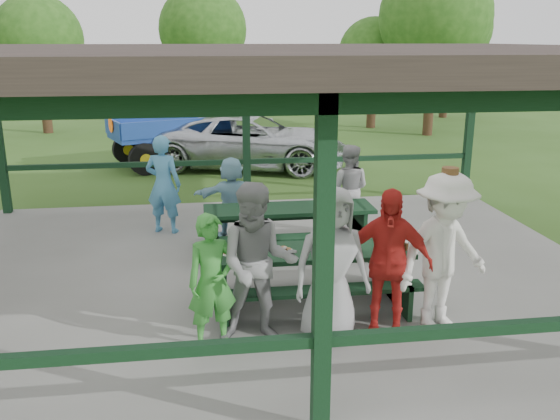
{
  "coord_description": "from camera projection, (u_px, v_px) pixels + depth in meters",
  "views": [
    {
      "loc": [
        -0.96,
        -8.2,
        3.45
      ],
      "look_at": [
        0.13,
        -0.3,
        1.13
      ],
      "focal_mm": 38.0,
      "sensor_mm": 36.0,
      "label": 1
    }
  ],
  "objects": [
    {
      "name": "contestant_white_fedora",
      "position": [
        444.0,
        252.0,
        6.88
      ],
      "size": [
        1.39,
        1.06,
        1.96
      ],
      "rotation": [
        0.0,
        0.0,
        0.32
      ],
      "color": "white",
      "rests_on": "concrete_slab"
    },
    {
      "name": "spectator_blue",
      "position": [
        163.0,
        184.0,
        10.42
      ],
      "size": [
        0.74,
        0.61,
        1.75
      ],
      "primitive_type": "imported",
      "rotation": [
        0.0,
        0.0,
        2.8
      ],
      "color": "#478CB8",
      "rests_on": "concrete_slab"
    },
    {
      "name": "spectator_lblue",
      "position": [
        232.0,
        197.0,
        10.19
      ],
      "size": [
        1.33,
        0.44,
        1.43
      ],
      "primitive_type": "imported",
      "rotation": [
        0.0,
        0.0,
        3.12
      ],
      "color": "#83B6CB",
      "rests_on": "concrete_slab"
    },
    {
      "name": "tree_far_left",
      "position": [
        38.0,
        40.0,
        21.5
      ],
      "size": [
        3.21,
        3.21,
        5.02
      ],
      "color": "#332414",
      "rests_on": "ground"
    },
    {
      "name": "picnic_table_near",
      "position": [
        310.0,
        270.0,
        7.64
      ],
      "size": [
        2.6,
        1.39,
        0.75
      ],
      "color": "black",
      "rests_on": "concrete_slab"
    },
    {
      "name": "farm_trailer",
      "position": [
        171.0,
        139.0,
        16.48
      ],
      "size": [
        4.25,
        2.76,
        1.5
      ],
      "rotation": [
        0.0,
        0.0,
        0.37
      ],
      "color": "navy",
      "rests_on": "ground"
    },
    {
      "name": "contestant_grey_left",
      "position": [
        258.0,
        264.0,
        6.58
      ],
      "size": [
        0.97,
        0.79,
        1.86
      ],
      "primitive_type": "imported",
      "rotation": [
        0.0,
        0.0,
        -0.1
      ],
      "color": "gray",
      "rests_on": "concrete_slab"
    },
    {
      "name": "ground",
      "position": [
        269.0,
        277.0,
        8.89
      ],
      "size": [
        90.0,
        90.0,
        0.0
      ],
      "primitive_type": "plane",
      "color": "#32531A",
      "rests_on": "ground"
    },
    {
      "name": "concrete_slab",
      "position": [
        269.0,
        274.0,
        8.88
      ],
      "size": [
        10.0,
        8.0,
        0.1
      ],
      "primitive_type": "cube",
      "color": "slate",
      "rests_on": "ground"
    },
    {
      "name": "contestant_green",
      "position": [
        212.0,
        282.0,
        6.51
      ],
      "size": [
        0.64,
        0.5,
        1.54
      ],
      "primitive_type": "imported",
      "rotation": [
        0.0,
        0.0,
        0.25
      ],
      "color": "green",
      "rests_on": "concrete_slab"
    },
    {
      "name": "contestant_red",
      "position": [
        387.0,
        263.0,
        6.77
      ],
      "size": [
        1.12,
        0.74,
        1.76
      ],
      "primitive_type": "imported",
      "rotation": [
        0.0,
        0.0,
        -0.33
      ],
      "color": "red",
      "rests_on": "concrete_slab"
    },
    {
      "name": "tree_right",
      "position": [
        435.0,
        17.0,
        20.77
      ],
      "size": [
        3.94,
        3.94,
        6.16
      ],
      "color": "#332414",
      "rests_on": "ground"
    },
    {
      "name": "pickup_truck",
      "position": [
        251.0,
        141.0,
        16.19
      ],
      "size": [
        5.78,
        3.86,
        1.47
      ],
      "primitive_type": "imported",
      "rotation": [
        0.0,
        0.0,
        1.28
      ],
      "color": "silver",
      "rests_on": "ground"
    },
    {
      "name": "tree_far_right",
      "position": [
        449.0,
        28.0,
        25.76
      ],
      "size": [
        3.66,
        3.66,
        5.72
      ],
      "color": "#332414",
      "rests_on": "ground"
    },
    {
      "name": "picnic_table_far",
      "position": [
        289.0,
        223.0,
        9.54
      ],
      "size": [
        2.71,
        1.39,
        0.75
      ],
      "color": "black",
      "rests_on": "concrete_slab"
    },
    {
      "name": "tree_left",
      "position": [
        203.0,
        30.0,
        24.19
      ],
      "size": [
        3.58,
        3.58,
        5.59
      ],
      "color": "#332414",
      "rests_on": "ground"
    },
    {
      "name": "pavilion_structure",
      "position": [
        267.0,
        60.0,
        8.01
      ],
      "size": [
        10.6,
        8.6,
        3.24
      ],
      "color": "black",
      "rests_on": "concrete_slab"
    },
    {
      "name": "table_setting",
      "position": [
        311.0,
        246.0,
        7.58
      ],
      "size": [
        2.37,
        0.45,
        0.1
      ],
      "color": "white",
      "rests_on": "picnic_table_near"
    },
    {
      "name": "spectator_grey",
      "position": [
        348.0,
        189.0,
        10.48
      ],
      "size": [
        0.94,
        0.86,
        1.58
      ],
      "primitive_type": "imported",
      "rotation": [
        0.0,
        0.0,
        2.72
      ],
      "color": "#99989B",
      "rests_on": "concrete_slab"
    },
    {
      "name": "contestant_grey_mid",
      "position": [
        331.0,
        265.0,
        6.63
      ],
      "size": [
        0.96,
        0.7,
        1.82
      ],
      "primitive_type": "imported",
      "rotation": [
        0.0,
        0.0,
        0.15
      ],
      "color": "#949496",
      "rests_on": "concrete_slab"
    },
    {
      "name": "tree_mid",
      "position": [
        374.0,
        54.0,
        22.99
      ],
      "size": [
        2.73,
        2.73,
        4.27
      ],
      "color": "#332414",
      "rests_on": "ground"
    }
  ]
}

